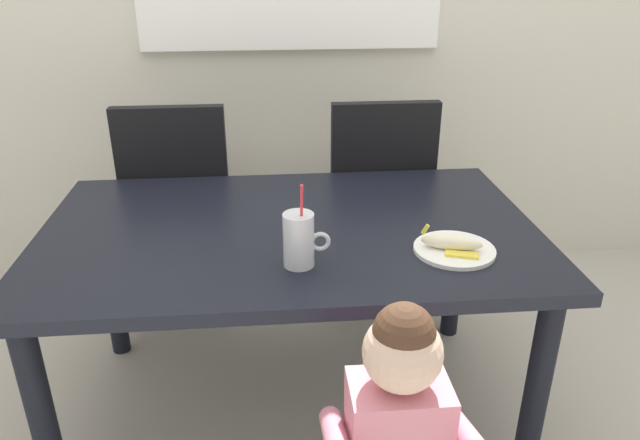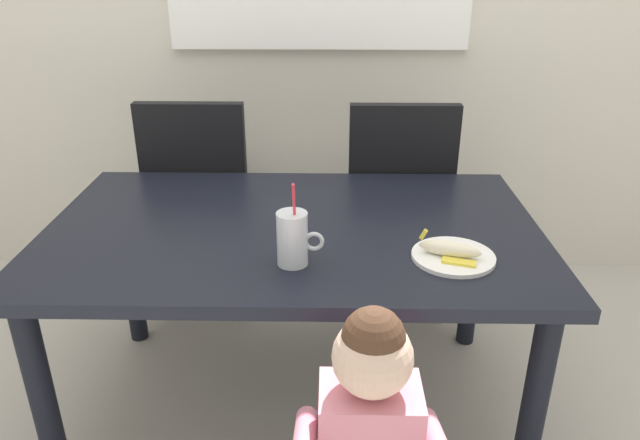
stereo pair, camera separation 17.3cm
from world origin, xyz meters
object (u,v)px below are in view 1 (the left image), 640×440
Objects in this scene: dining_chair_right at (377,194)px; milk_cup at (299,243)px; dining_chair_left at (181,200)px; snack_plate at (454,250)px; toddler_standing at (398,426)px; dining_table at (290,251)px; peeled_banana at (452,243)px.

dining_chair_right is 3.87× the size of milk_cup.
snack_plate is (0.88, -0.87, 0.17)m from dining_chair_left.
toddler_standing is 0.53m from milk_cup.
milk_cup is (0.02, -0.25, 0.15)m from dining_table.
snack_plate is at bearing 135.57° from dining_chair_left.
milk_cup is at bearing -86.19° from dining_table.
milk_cup is 0.45m from snack_plate.
dining_table is 0.78m from dining_chair_left.
snack_plate is at bearing 4.75° from milk_cup.
dining_table is 0.72m from toddler_standing.
toddler_standing is 3.38× the size of milk_cup.
dining_chair_left reaches higher than dining_table.
milk_cup is at bearing -175.25° from snack_plate.
dining_table is at bearing 155.15° from snack_plate.
toddler_standing is (0.63, -1.33, -0.02)m from dining_chair_left.
dining_chair_right reaches higher than snack_plate.
peeled_banana is at bearing 3.82° from milk_cup.
dining_chair_right is at bearing 58.38° from dining_table.
dining_table is 6.13× the size of milk_cup.
dining_chair_right is 1.34m from toddler_standing.
milk_cup is at bearing 116.10° from dining_chair_left.
toddler_standing is (0.20, -0.68, -0.09)m from dining_table.
snack_plate is at bearing 61.60° from toddler_standing.
dining_chair_left is at bearing 116.10° from milk_cup.
toddler_standing reaches higher than snack_plate.
snack_plate is at bearing -24.85° from dining_table.
dining_chair_left is 5.48× the size of peeled_banana.
snack_plate is (0.46, -0.21, 0.09)m from dining_table.
dining_table is 0.51m from peeled_banana.
dining_chair_right is 4.17× the size of snack_plate.
toddler_standing is at bearing 115.32° from dining_chair_left.
milk_cup reaches higher than peeled_banana.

